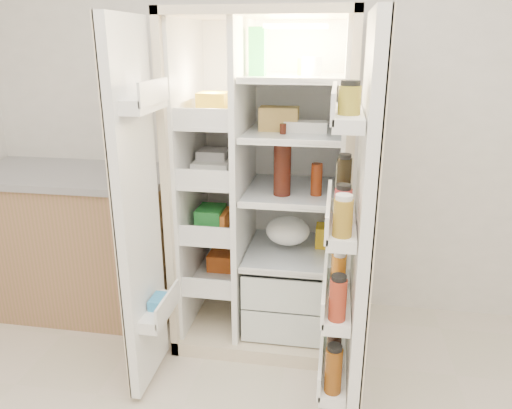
# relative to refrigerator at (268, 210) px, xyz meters

# --- Properties ---
(wall_back) EXTENTS (4.00, 0.02, 2.70)m
(wall_back) POSITION_rel_refrigerator_xyz_m (0.15, 0.35, 0.61)
(wall_back) COLOR silver
(wall_back) RESTS_ON floor
(refrigerator) EXTENTS (0.92, 0.70, 1.80)m
(refrigerator) POSITION_rel_refrigerator_xyz_m (0.00, 0.00, 0.00)
(refrigerator) COLOR beige
(refrigerator) RESTS_ON floor
(freezer_door) EXTENTS (0.15, 0.40, 1.72)m
(freezer_door) POSITION_rel_refrigerator_xyz_m (-0.51, -0.60, 0.15)
(freezer_door) COLOR white
(freezer_door) RESTS_ON floor
(fridge_door) EXTENTS (0.17, 0.58, 1.72)m
(fridge_door) POSITION_rel_refrigerator_xyz_m (0.47, -0.70, 0.13)
(fridge_door) COLOR white
(fridge_door) RESTS_ON floor
(kitchen_counter) EXTENTS (1.25, 0.66, 0.91)m
(kitchen_counter) POSITION_rel_refrigerator_xyz_m (-1.21, 0.04, -0.29)
(kitchen_counter) COLOR #996A4C
(kitchen_counter) RESTS_ON floor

